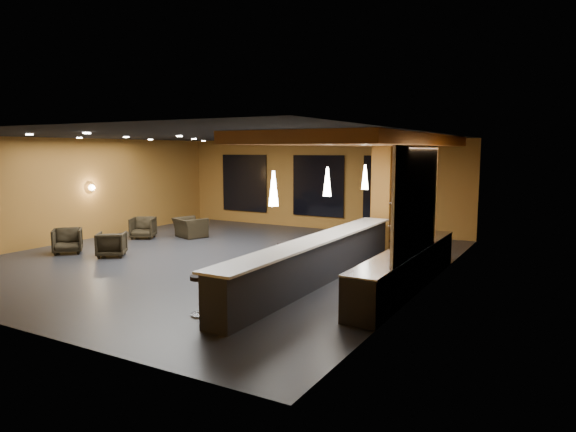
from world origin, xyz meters
The scene contains 35 objects.
floor centered at (0.00, 0.00, -0.05)m, with size 12.00×13.00×0.10m, color black.
ceiling centered at (0.00, 0.00, 3.55)m, with size 12.00×13.00×0.10m, color black.
wall_back centered at (0.00, 6.55, 1.75)m, with size 12.00×0.10×3.50m, color brown.
wall_left centered at (-6.05, 0.00, 1.75)m, with size 0.10×13.00×3.50m, color brown.
wall_right centered at (6.05, 0.00, 1.75)m, with size 0.10×13.00×3.50m, color brown.
wood_soffit centered at (4.00, 1.00, 3.36)m, with size 3.60×8.00×0.28m, color #92582A.
window_left centered at (-3.50, 6.44, 1.70)m, with size 2.20×0.06×2.40m, color black.
window_center centered at (0.00, 6.44, 1.70)m, with size 2.20×0.06×2.40m, color black.
window_right centered at (3.00, 6.44, 1.70)m, with size 2.20×0.06×2.40m, color black.
tile_backsplash centered at (5.96, -1.00, 2.00)m, with size 0.06×3.20×2.40m, color white.
bar_counter centered at (3.65, -1.00, 0.50)m, with size 0.60×8.00×1.00m, color black.
bar_top centered at (3.65, -1.00, 1.02)m, with size 0.78×8.10×0.05m, color silver.
prep_counter centered at (5.65, -0.50, 0.43)m, with size 0.70×6.00×0.86m, color black.
prep_top centered at (5.65, -0.50, 0.89)m, with size 0.72×6.00×0.03m, color silver.
wall_shelf_lower centered at (5.82, -1.20, 1.60)m, with size 0.30×1.50×0.03m, color silver.
wall_shelf_upper centered at (5.82, -1.20, 2.05)m, with size 0.30×1.50×0.03m, color silver.
column centered at (3.65, 3.60, 1.75)m, with size 0.60×0.60×3.50m, color brown.
wall_sconce centered at (-5.88, 0.50, 1.80)m, with size 0.22×0.22×0.22m, color #FFE5B2.
pendant_0 centered at (3.65, -3.00, 2.35)m, with size 0.20×0.20×0.70m, color white.
pendant_1 centered at (3.65, -0.50, 2.35)m, with size 0.20×0.20×0.70m, color white.
pendant_2 centered at (3.65, 2.00, 2.35)m, with size 0.20×0.20×0.70m, color white.
staff_a centered at (4.76, 1.94, 0.91)m, with size 0.66×0.43×1.81m, color black.
staff_b centered at (4.81, 2.40, 0.87)m, with size 0.84×0.66×1.73m, color black.
staff_c centered at (4.98, 2.48, 0.75)m, with size 0.73×0.48×1.50m, color black.
armchair_a centered at (-4.42, -1.69, 0.38)m, with size 0.81×0.83×0.76m, color black.
armchair_b centered at (-2.90, -1.35, 0.36)m, with size 0.77×0.79×0.72m, color black.
armchair_c centered at (-4.38, 1.37, 0.37)m, with size 0.80×0.82×0.75m, color black.
armchair_d centered at (-3.09, 2.37, 0.35)m, with size 1.07×0.94×0.70m, color black.
bar_stool_0 centered at (2.83, -4.32, 0.49)m, with size 0.39×0.39×0.77m.
bar_stool_1 centered at (2.90, -3.18, 0.46)m, with size 0.36×0.36×0.72m.
bar_stool_2 centered at (2.83, -2.05, 0.47)m, with size 0.37×0.37×0.74m.
bar_stool_3 centered at (2.74, -0.92, 0.54)m, with size 0.42×0.42×0.84m.
bar_stool_4 centered at (2.95, 0.22, 0.54)m, with size 0.42×0.42×0.84m.
bar_stool_5 centered at (2.83, 1.29, 0.50)m, with size 0.39×0.39×0.78m.
bar_stool_6 centered at (2.97, 2.35, 0.49)m, with size 0.39×0.39×0.76m.
Camera 1 is at (8.89, -11.68, 3.11)m, focal length 32.00 mm.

